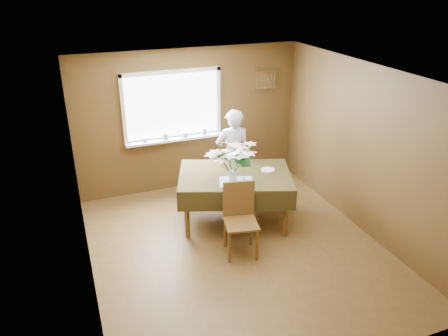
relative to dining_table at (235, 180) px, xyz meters
name	(u,v)px	position (x,y,z in m)	size (l,w,h in m)	color
floor	(238,249)	(-0.26, -0.74, -0.72)	(4.50, 4.50, 0.00)	brown
ceiling	(240,76)	(-0.26, -0.74, 1.78)	(4.50, 4.50, 0.00)	white
wall_back	(189,120)	(-0.26, 1.51, 0.53)	(4.00, 4.00, 0.00)	brown
wall_front	(338,270)	(-0.26, -2.99, 0.53)	(4.00, 4.00, 0.00)	brown
wall_left	(81,196)	(-2.26, -0.74, 0.53)	(4.50, 4.50, 0.00)	brown
wall_right	(364,150)	(1.74, -0.74, 0.53)	(4.50, 4.50, 0.00)	brown
window_assembly	(174,117)	(-0.55, 1.46, 0.64)	(1.72, 0.20, 1.22)	white
spoon_rack	(266,80)	(1.19, 1.47, 1.13)	(0.44, 0.05, 0.33)	brown
dining_table	(235,180)	(0.00, 0.00, 0.00)	(1.99, 1.66, 0.83)	brown
chair_far	(231,166)	(0.27, 0.86, -0.16)	(0.56, 0.56, 1.04)	brown
chair_near	(240,216)	(-0.23, -0.75, -0.17)	(0.52, 0.52, 1.03)	brown
seated_woman	(233,155)	(0.26, 0.74, 0.08)	(0.59, 0.39, 1.61)	white
flower_bouquet	(233,159)	(-0.13, -0.21, 0.45)	(0.63, 0.63, 0.54)	white
side_plate	(268,170)	(0.53, -0.05, 0.11)	(0.21, 0.21, 0.01)	white
table_knife	(245,180)	(0.05, -0.27, 0.11)	(0.02, 0.21, 0.00)	silver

